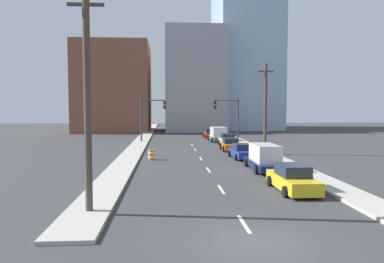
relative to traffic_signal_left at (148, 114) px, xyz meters
name	(u,v)px	position (x,y,z in m)	size (l,w,h in m)	color
ground_plane	(255,241)	(5.75, -38.47, -3.93)	(200.00, 200.00, 0.00)	#38383A
sidewalk_left	(144,137)	(-1.01, 7.16, -3.85)	(2.08, 91.26, 0.17)	#ADA89E
sidewalk_right	(230,137)	(12.52, 7.16, -3.85)	(2.08, 91.26, 0.17)	#ADA89E
lane_stripe_at_2m	(244,224)	(5.75, -36.47, -3.93)	(0.16, 2.40, 0.01)	beige
lane_stripe_at_9m	(221,189)	(5.75, -29.93, -3.93)	(0.16, 2.40, 0.01)	beige
lane_stripe_at_15m	(208,170)	(5.75, -23.14, -3.93)	(0.16, 2.40, 0.01)	beige
lane_stripe_at_22m	(201,159)	(5.75, -16.72, -3.93)	(0.16, 2.40, 0.01)	beige
lane_stripe_at_29m	(195,150)	(5.75, -9.30, -3.93)	(0.16, 2.40, 0.01)	beige
lane_stripe_at_34m	(192,145)	(5.75, -4.10, -3.93)	(0.16, 2.40, 0.01)	beige
building_brick_left	(114,88)	(-7.92, 24.56, 4.67)	(14.00, 16.00, 17.20)	brown
building_office_center	(194,82)	(8.26, 28.56, 6.28)	(12.00, 20.00, 20.42)	#99999E
building_glass_right	(245,51)	(20.15, 32.56, 13.50)	(13.00, 20.00, 34.85)	#99B7CC
traffic_signal_left	(148,114)	(0.00, 0.00, 0.00)	(3.50, 0.35, 6.17)	#38383D
traffic_signal_right	(231,114)	(11.49, 0.00, 0.00)	(3.50, 0.35, 6.17)	#38383D
utility_pole_left_near	(87,99)	(-0.94, -34.59, 1.25)	(1.60, 0.32, 10.11)	#473D33
utility_pole_right_mid	(265,108)	(12.56, -14.07, 0.81)	(1.60, 0.32, 9.23)	#473D33
traffic_barrel	(151,155)	(1.13, -17.27, -3.46)	(0.56, 0.56, 0.95)	orange
sedan_yellow	(293,179)	(9.80, -30.63, -3.24)	(2.08, 4.77, 1.54)	gold
box_truck_navy	(264,158)	(10.02, -23.52, -2.98)	(2.24, 5.73, 2.00)	#141E47
sedan_blue	(242,152)	(9.65, -16.81, -3.31)	(2.18, 4.47, 1.37)	navy
sedan_orange	(230,145)	(9.62, -10.38, -3.29)	(2.11, 4.46, 1.38)	orange
sedan_silver	(228,140)	(10.16, -5.41, -3.23)	(2.10, 4.26, 1.55)	#B2B2BC
box_truck_gray	(218,134)	(9.83, 0.98, -2.98)	(2.60, 5.36, 2.01)	slate
sedan_red	(211,134)	(9.50, 7.02, -3.27)	(2.25, 4.34, 1.45)	red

